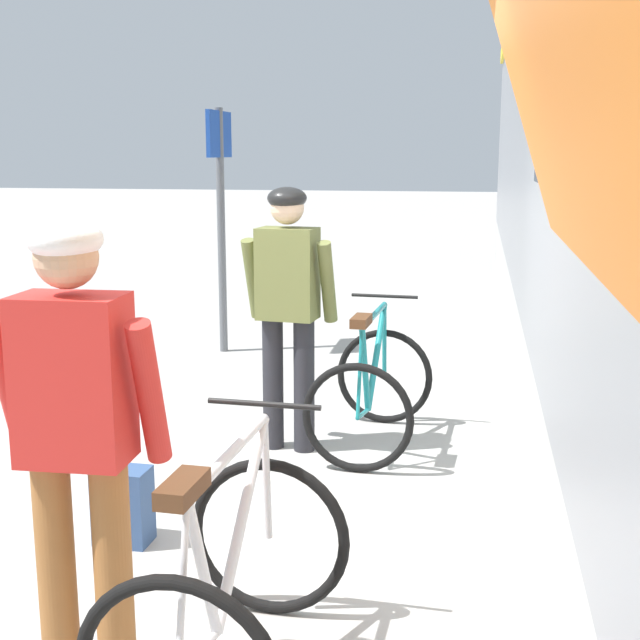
% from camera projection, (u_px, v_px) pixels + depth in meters
% --- Properties ---
extents(ground_plane, '(80.00, 80.00, 0.00)m').
position_uv_depth(ground_plane, '(234.00, 542.00, 4.35)').
color(ground_plane, '#A09E99').
extents(cyclist_near_in_olive, '(0.63, 0.35, 1.76)m').
position_uv_depth(cyclist_near_in_olive, '(288.00, 296.00, 5.52)').
color(cyclist_near_in_olive, '#232328').
rests_on(cyclist_near_in_olive, ground).
extents(cyclist_far_in_red, '(0.62, 0.32, 1.76)m').
position_uv_depth(cyclist_far_in_red, '(76.00, 419.00, 2.97)').
color(cyclist_far_in_red, '#935B2D').
rests_on(cyclist_far_in_red, ground).
extents(bicycle_near_teal, '(0.77, 1.11, 0.99)m').
position_uv_depth(bicycle_near_teal, '(372.00, 389.00, 5.70)').
color(bicycle_near_teal, black).
rests_on(bicycle_near_teal, ground).
extents(bicycle_far_silver, '(0.75, 1.10, 0.99)m').
position_uv_depth(bicycle_far_silver, '(230.00, 586.00, 3.11)').
color(bicycle_far_silver, black).
rests_on(bicycle_far_silver, ground).
extents(backpack_on_platform, '(0.28, 0.19, 0.40)m').
position_uv_depth(backpack_on_platform, '(123.00, 506.00, 4.31)').
color(backpack_on_platform, navy).
rests_on(backpack_on_platform, ground).
extents(platform_sign_post, '(0.08, 0.70, 2.40)m').
position_uv_depth(platform_sign_post, '(220.00, 189.00, 8.22)').
color(platform_sign_post, '#595B60').
rests_on(platform_sign_post, ground).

